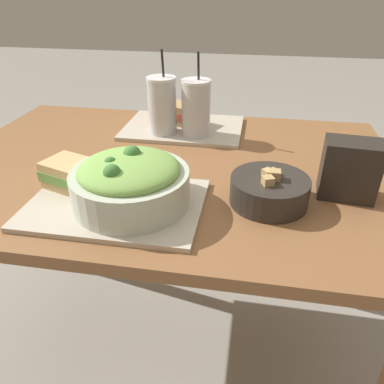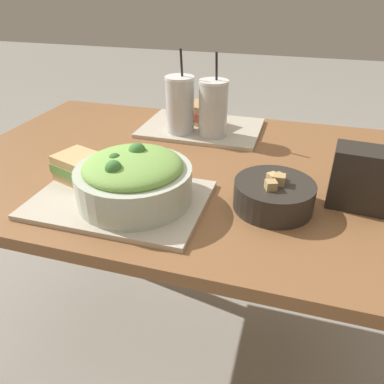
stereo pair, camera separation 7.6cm
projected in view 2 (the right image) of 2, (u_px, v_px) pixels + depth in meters
ground_plane at (183, 344)px, 1.42m from camera, size 12.00×12.00×0.00m
dining_table at (181, 196)px, 1.09m from camera, size 1.24×0.85×0.77m
tray_near at (120, 199)px, 0.85m from camera, size 0.38×0.27×0.01m
tray_far at (202, 128)px, 1.25m from camera, size 0.38×0.27×0.01m
salad_bowl at (134, 178)px, 0.81m from camera, size 0.26×0.26×0.12m
soup_bowl at (274, 194)px, 0.82m from camera, size 0.18×0.18×0.08m
sandwich_near at (84, 169)px, 0.90m from camera, size 0.16×0.13×0.06m
baguette_near at (133, 166)px, 0.92m from camera, size 0.14×0.11×0.06m
sandwich_far at (199, 113)px, 1.26m from camera, size 0.17×0.14×0.06m
drink_cup_dark at (180, 107)px, 1.16m from camera, size 0.09×0.09×0.25m
drink_cup_red at (213, 110)px, 1.14m from camera, size 0.09×0.09×0.25m
chip_bag at (360, 178)px, 0.81m from camera, size 0.13×0.09×0.14m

